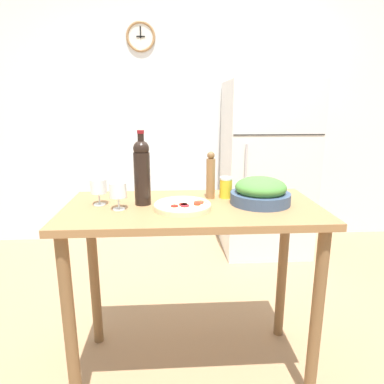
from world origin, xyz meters
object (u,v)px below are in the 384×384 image
Objects in this scene: wine_glass_far at (98,187)px; salt_canister at (226,187)px; refrigerator at (266,169)px; homemade_pizza at (183,206)px; wine_glass_near at (118,191)px; wine_bottle at (142,171)px; pepper_mill at (211,176)px; salad_bowl at (260,192)px.

salt_canister is at bearing 8.70° from wine_glass_far.
refrigerator reaches higher than homemade_pizza.
wine_glass_near is (-1.15, -1.62, 0.21)m from refrigerator.
salt_canister is (0.43, 0.10, -0.11)m from wine_bottle.
wine_bottle reaches higher than pepper_mill.
wine_bottle is 1.23× the size of salad_bowl.
wine_glass_near and wine_glass_far have the same top height.
salad_bowl is (-0.47, -1.56, 0.18)m from refrigerator.
wine_glass_far is 0.65m from salt_canister.
pepper_mill is 0.83× the size of salad_bowl.
refrigerator reaches higher than salad_bowl.
wine_glass_far is at bearing 141.47° from wine_glass_near.
pepper_mill is at bearing 21.42° from wine_glass_near.
refrigerator reaches higher than wine_glass_far.
salad_bowl reaches higher than salt_canister.
refrigerator is at bearing 55.80° from wine_bottle.
salad_bowl is 0.39m from homemade_pizza.
pepper_mill is (-0.70, -1.44, 0.24)m from refrigerator.
homemade_pizza is (-0.15, -0.19, -0.10)m from pepper_mill.
pepper_mill is 0.10m from salt_canister.
pepper_mill is at bearing -115.90° from refrigerator.
homemade_pizza is at bearing -129.07° from pepper_mill.
salad_bowl is (0.58, -0.03, -0.11)m from wine_bottle.
refrigerator is 1.88m from wine_bottle.
wine_glass_near is at bearing 177.93° from homemade_pizza.
pepper_mill is (0.34, 0.09, -0.05)m from wine_bottle.
salad_bowl is at bearing -106.65° from refrigerator.
wine_bottle is 0.26m from homemade_pizza.
salt_canister is (0.64, 0.10, -0.03)m from wine_glass_far.
salad_bowl is at bearing -26.93° from pepper_mill.
wine_bottle reaches higher than homemade_pizza.
homemade_pizza is 2.46× the size of salt_canister.
wine_glass_far is 0.53× the size of pepper_mill.
salad_bowl is 1.09× the size of homemade_pizza.
wine_bottle reaches higher than salad_bowl.
refrigerator is at bearing 62.39° from homemade_pizza.
pepper_mill reaches higher than wine_glass_far.
homemade_pizza is (0.40, -0.10, -0.07)m from wine_glass_far.
wine_glass_near is 0.48m from pepper_mill.
pepper_mill is at bearing 9.41° from wine_glass_far.
refrigerator is at bearing 66.70° from salt_canister.
salt_canister is at bearing 18.90° from wine_glass_near.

